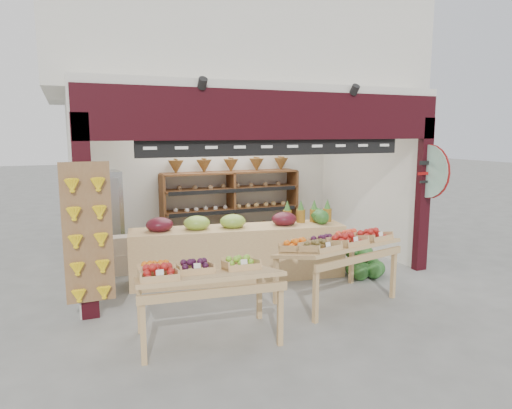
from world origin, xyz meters
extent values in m
plane|color=slate|center=(0.00, 0.00, 0.00)|extent=(60.00, 60.00, 0.00)
cube|color=silver|center=(0.00, 2.29, 1.50)|extent=(5.76, 0.18, 3.00)
cube|color=silver|center=(-2.79, 0.60, 1.50)|extent=(0.18, 3.38, 3.00)
cube|color=silver|center=(2.79, 0.60, 1.50)|extent=(0.18, 3.38, 3.00)
cube|color=silver|center=(0.00, 0.60, 3.06)|extent=(5.76, 3.38, 0.12)
cube|color=silver|center=(0.00, 1.70, 4.20)|extent=(6.36, 4.60, 2.40)
cube|color=black|center=(0.00, -1.05, 2.65)|extent=(5.70, 0.14, 0.70)
cube|color=black|center=(-2.75, -1.05, 1.32)|extent=(0.22, 0.14, 2.65)
cube|color=black|center=(2.75, -1.05, 1.32)|extent=(0.22, 0.14, 2.65)
cube|color=black|center=(0.00, -1.02, 2.20)|extent=(4.20, 0.05, 0.26)
cylinder|color=white|center=(0.10, -0.95, 2.45)|extent=(0.34, 0.05, 0.34)
cube|color=olive|center=(-2.73, -1.14, 1.15)|extent=(0.60, 0.04, 1.80)
cylinder|color=#A5CFB7|center=(2.75, -1.14, 1.75)|extent=(0.04, 0.90, 0.90)
cylinder|color=maroon|center=(2.75, -1.16, 1.75)|extent=(0.01, 0.92, 0.92)
cube|color=brown|center=(-1.18, 1.95, 0.78)|extent=(0.05, 0.49, 1.57)
cube|color=brown|center=(0.29, 1.95, 0.78)|extent=(0.05, 0.49, 1.57)
cube|color=brown|center=(1.76, 1.95, 0.78)|extent=(0.05, 0.49, 1.57)
cube|color=brown|center=(0.29, 1.95, 0.34)|extent=(2.94, 0.49, 0.04)
cube|color=brown|center=(0.29, 1.95, 0.78)|extent=(2.94, 0.49, 0.04)
cube|color=brown|center=(0.29, 1.95, 1.23)|extent=(2.94, 0.49, 0.04)
cube|color=brown|center=(0.29, 1.95, 1.57)|extent=(2.94, 0.49, 0.04)
cone|color=brown|center=(-0.88, 1.95, 1.71)|extent=(0.32, 0.32, 0.28)
cone|color=brown|center=(-0.30, 1.95, 1.71)|extent=(0.32, 0.32, 0.28)
cone|color=brown|center=(0.29, 1.95, 1.71)|extent=(0.32, 0.32, 0.28)
cone|color=brown|center=(0.88, 1.95, 1.71)|extent=(0.32, 0.32, 0.28)
cone|color=brown|center=(1.47, 1.95, 1.71)|extent=(0.32, 0.32, 0.28)
cube|color=#ABADB2|center=(-2.33, 1.87, 0.84)|extent=(0.72, 0.72, 1.69)
cube|color=silver|center=(-2.17, 0.74, 0.18)|extent=(0.43, 0.33, 0.36)
cube|color=silver|center=(-2.12, 0.74, 0.50)|extent=(0.39, 0.31, 0.30)
cube|color=#13481B|center=(-1.63, 0.62, 0.15)|extent=(0.41, 0.31, 0.30)
cube|color=silver|center=(-1.61, 1.02, 0.14)|extent=(0.37, 0.29, 0.28)
cube|color=tan|center=(-0.39, -0.31, 0.44)|extent=(3.56, 1.23, 0.87)
ellipsoid|color=#59141E|center=(-1.63, -0.10, 0.97)|extent=(0.43, 0.39, 0.23)
ellipsoid|color=#8CB23F|center=(-1.06, -0.20, 0.97)|extent=(0.43, 0.39, 0.23)
ellipsoid|color=#8CB23F|center=(-0.48, -0.29, 0.97)|extent=(0.43, 0.39, 0.23)
ellipsoid|color=#59141E|center=(0.38, -0.43, 0.97)|extent=(0.43, 0.39, 0.23)
cylinder|color=olive|center=(0.50, -0.30, 0.98)|extent=(0.15, 0.15, 0.22)
cylinder|color=olive|center=(0.74, -0.34, 0.98)|extent=(0.15, 0.15, 0.22)
cylinder|color=olive|center=(0.98, -0.38, 0.98)|extent=(0.15, 0.15, 0.22)
cylinder|color=olive|center=(1.22, -0.42, 0.98)|extent=(0.15, 0.15, 0.22)
cube|color=tan|center=(-1.51, -2.26, 0.76)|extent=(1.72, 1.07, 0.24)
cube|color=tan|center=(-2.30, -2.58, 0.33)|extent=(0.07, 0.07, 0.66)
cube|color=tan|center=(-0.80, -2.73, 0.33)|extent=(0.07, 0.07, 0.66)
cube|color=tan|center=(-2.22, -1.78, 0.33)|extent=(0.07, 0.07, 0.66)
cube|color=tan|center=(-0.72, -1.94, 0.33)|extent=(0.07, 0.07, 0.66)
cube|color=tan|center=(0.55, -1.78, 0.78)|extent=(1.82, 1.27, 0.24)
cube|color=tan|center=(-0.11, -2.35, 0.34)|extent=(0.07, 0.07, 0.68)
cube|color=tan|center=(1.39, -2.00, 0.34)|extent=(0.07, 0.07, 0.68)
cube|color=tan|center=(-0.29, -1.55, 0.34)|extent=(0.07, 0.07, 0.68)
cube|color=tan|center=(1.21, -1.21, 0.34)|extent=(0.07, 0.07, 0.68)
sphere|color=#1D4717|center=(1.53, -1.08, 0.13)|extent=(0.27, 0.27, 0.27)
sphere|color=#1D4717|center=(1.82, -1.08, 0.13)|extent=(0.27, 0.27, 0.27)
sphere|color=#1D4717|center=(1.53, -0.79, 0.13)|extent=(0.27, 0.27, 0.27)
sphere|color=#1D4717|center=(1.82, -0.79, 0.13)|extent=(0.27, 0.27, 0.27)
sphere|color=#1D4717|center=(1.68, -0.94, 0.38)|extent=(0.27, 0.27, 0.27)
sphere|color=#1D4717|center=(1.68, -1.18, 0.13)|extent=(0.27, 0.27, 0.27)
sphere|color=#1D4717|center=(1.44, -0.94, 0.13)|extent=(0.27, 0.27, 0.27)
sphere|color=#1D4717|center=(1.53, -0.78, 0.38)|extent=(0.27, 0.27, 0.27)
sphere|color=#1D4717|center=(1.87, -0.91, 0.13)|extent=(0.27, 0.27, 0.27)
sphere|color=#1D4717|center=(1.42, -1.16, 0.13)|extent=(0.27, 0.27, 0.27)
camera|label=1|loc=(-2.94, -7.14, 2.41)|focal=32.00mm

